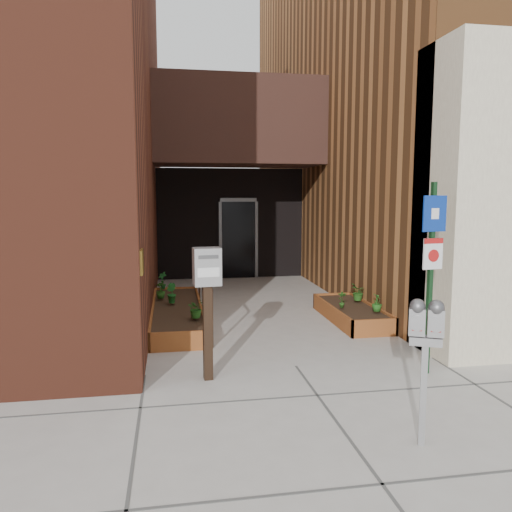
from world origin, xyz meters
name	(u,v)px	position (x,y,z in m)	size (l,w,h in m)	color
ground	(296,366)	(0.00, 0.00, 0.00)	(80.00, 80.00, 0.00)	#9E9991
architecture	(225,90)	(-0.18, 6.89, 4.98)	(20.00, 14.60, 10.00)	#602A1B
planter_left	(177,314)	(-1.55, 2.70, 0.13)	(0.90, 3.60, 0.30)	brown
planter_right	(351,314)	(1.60, 2.20, 0.13)	(0.80, 2.20, 0.30)	brown
handrail	(204,281)	(-1.05, 2.65, 0.75)	(0.04, 3.34, 0.90)	black
parking_meter	(426,333)	(0.63, -2.25, 1.07)	(0.32, 0.22, 1.38)	#979799
sign_post	(432,258)	(1.61, -0.55, 1.52)	(0.34, 0.10, 2.46)	black
payment_dropbox	(207,285)	(-1.21, -0.27, 1.20)	(0.35, 0.28, 1.67)	black
shrub_left_a	(196,308)	(-1.25, 1.70, 0.46)	(0.29, 0.29, 0.32)	#215618
shrub_left_b	(171,293)	(-1.65, 2.91, 0.48)	(0.20, 0.20, 0.37)	#1A5D1E
shrub_left_c	(161,290)	(-1.85, 3.37, 0.46)	(0.18, 0.18, 0.32)	#215418
shrub_left_d	(163,281)	(-1.82, 4.30, 0.48)	(0.19, 0.19, 0.37)	#18541E
shrub_right_a	(377,303)	(1.85, 1.64, 0.45)	(0.17, 0.17, 0.31)	#235A19
shrub_right_b	(342,299)	(1.35, 1.99, 0.45)	(0.16, 0.16, 0.30)	#245117
shrub_right_c	(358,292)	(1.85, 2.51, 0.47)	(0.30, 0.30, 0.33)	#235317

